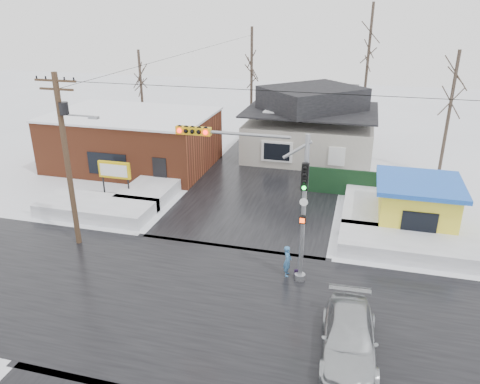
% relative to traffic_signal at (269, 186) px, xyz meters
% --- Properties ---
extents(ground, '(120.00, 120.00, 0.00)m').
position_rel_traffic_signal_xyz_m(ground, '(-2.43, -2.97, -4.54)').
color(ground, white).
rests_on(ground, ground).
extents(road_ns, '(10.00, 120.00, 0.02)m').
position_rel_traffic_signal_xyz_m(road_ns, '(-2.43, -2.97, -4.53)').
color(road_ns, black).
rests_on(road_ns, ground).
extents(road_ew, '(120.00, 10.00, 0.02)m').
position_rel_traffic_signal_xyz_m(road_ew, '(-2.43, -2.97, -4.53)').
color(road_ew, black).
rests_on(road_ew, ground).
extents(snowbank_nw, '(7.00, 3.00, 0.80)m').
position_rel_traffic_signal_xyz_m(snowbank_nw, '(-11.43, 4.03, -4.14)').
color(snowbank_nw, white).
rests_on(snowbank_nw, ground).
extents(snowbank_ne, '(7.00, 3.00, 0.80)m').
position_rel_traffic_signal_xyz_m(snowbank_ne, '(6.57, 4.03, -4.14)').
color(snowbank_ne, white).
rests_on(snowbank_ne, ground).
extents(snowbank_nside_w, '(3.00, 8.00, 0.80)m').
position_rel_traffic_signal_xyz_m(snowbank_nside_w, '(-9.43, 9.03, -4.14)').
color(snowbank_nside_w, white).
rests_on(snowbank_nside_w, ground).
extents(snowbank_nside_e, '(3.00, 8.00, 0.80)m').
position_rel_traffic_signal_xyz_m(snowbank_nside_e, '(4.57, 9.03, -4.14)').
color(snowbank_nside_e, white).
rests_on(snowbank_nside_e, ground).
extents(traffic_signal, '(6.05, 0.68, 7.00)m').
position_rel_traffic_signal_xyz_m(traffic_signal, '(0.00, 0.00, 0.00)').
color(traffic_signal, gray).
rests_on(traffic_signal, ground).
extents(utility_pole, '(3.15, 0.44, 9.00)m').
position_rel_traffic_signal_xyz_m(utility_pole, '(-10.36, 0.53, 0.57)').
color(utility_pole, '#382619').
rests_on(utility_pole, ground).
extents(brick_building, '(12.20, 8.20, 4.12)m').
position_rel_traffic_signal_xyz_m(brick_building, '(-13.43, 13.03, -2.46)').
color(brick_building, brown).
rests_on(brick_building, ground).
extents(marquee_sign, '(2.20, 0.21, 2.55)m').
position_rel_traffic_signal_xyz_m(marquee_sign, '(-11.43, 6.53, -2.62)').
color(marquee_sign, black).
rests_on(marquee_sign, ground).
extents(house, '(10.40, 8.40, 5.76)m').
position_rel_traffic_signal_xyz_m(house, '(-0.43, 19.03, -1.92)').
color(house, '#B2ACA0').
rests_on(house, ground).
extents(kiosk, '(4.60, 4.60, 2.88)m').
position_rel_traffic_signal_xyz_m(kiosk, '(7.07, 7.03, -3.08)').
color(kiosk, yellow).
rests_on(kiosk, ground).
extents(fence, '(8.00, 0.12, 1.80)m').
position_rel_traffic_signal_xyz_m(fence, '(4.07, 11.03, -3.64)').
color(fence, black).
rests_on(fence, ground).
extents(tree_far_left, '(3.00, 3.00, 10.00)m').
position_rel_traffic_signal_xyz_m(tree_far_left, '(-6.43, 23.03, 3.41)').
color(tree_far_left, '#332821').
rests_on(tree_far_left, ground).
extents(tree_far_mid, '(3.00, 3.00, 12.00)m').
position_rel_traffic_signal_xyz_m(tree_far_mid, '(3.57, 25.03, 5.00)').
color(tree_far_mid, '#332821').
rests_on(tree_far_mid, ground).
extents(tree_far_right, '(3.00, 3.00, 9.00)m').
position_rel_traffic_signal_xyz_m(tree_far_right, '(9.57, 17.03, 2.62)').
color(tree_far_right, '#332821').
rests_on(tree_far_right, ground).
extents(tree_far_west, '(3.00, 3.00, 8.00)m').
position_rel_traffic_signal_xyz_m(tree_far_west, '(-16.43, 21.03, 1.82)').
color(tree_far_west, '#332821').
rests_on(tree_far_west, ground).
extents(pedestrian, '(0.42, 0.59, 1.54)m').
position_rel_traffic_signal_xyz_m(pedestrian, '(0.92, 0.24, -3.77)').
color(pedestrian, teal).
rests_on(pedestrian, ground).
extents(car, '(2.25, 4.98, 1.42)m').
position_rel_traffic_signal_xyz_m(car, '(3.99, -4.44, -3.83)').
color(car, '#ADB1B4').
rests_on(car, ground).
extents(shopping_bag, '(0.30, 0.17, 0.35)m').
position_rel_traffic_signal_xyz_m(shopping_bag, '(1.41, 0.25, -4.36)').
color(shopping_bag, black).
rests_on(shopping_bag, ground).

